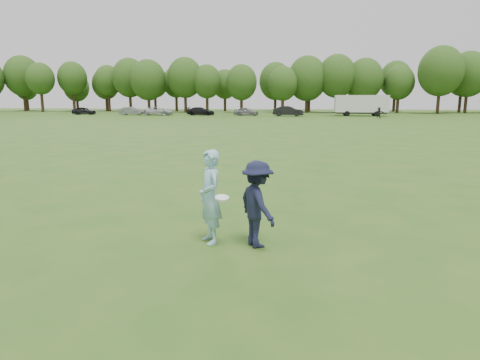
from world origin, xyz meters
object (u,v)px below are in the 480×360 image
(car_c, at_px, (158,111))
(car_d, at_px, (201,111))
(car_f, at_px, (288,111))
(player_far_d, at_px, (379,113))
(car_e, at_px, (246,111))
(thrower, at_px, (210,197))
(car_b, at_px, (131,111))
(defender, at_px, (257,204))
(cargo_trailer, at_px, (361,104))
(car_a, at_px, (84,111))

(car_c, bearing_deg, car_d, -86.29)
(car_c, bearing_deg, car_f, -94.85)
(player_far_d, bearing_deg, car_c, 161.08)
(player_far_d, distance_m, car_e, 20.27)
(thrower, height_order, car_c, thrower)
(car_b, bearing_deg, thrower, -152.38)
(thrower, distance_m, car_e, 60.39)
(thrower, bearing_deg, car_b, 172.29)
(car_e, height_order, car_f, car_f)
(defender, relative_size, player_far_d, 1.11)
(cargo_trailer, bearing_deg, car_a, -179.34)
(car_a, relative_size, car_b, 0.96)
(car_a, bearing_deg, thrower, -157.09)
(cargo_trailer, bearing_deg, player_far_d, -78.94)
(player_far_d, bearing_deg, thrower, -112.42)
(car_e, bearing_deg, defender, -166.18)
(car_e, bearing_deg, thrower, -167.06)
(car_d, distance_m, car_e, 7.48)
(car_b, distance_m, car_c, 4.61)
(defender, height_order, car_c, defender)
(car_c, bearing_deg, cargo_trailer, -90.31)
(car_a, xyz_separation_m, car_f, (34.08, -1.59, 0.12))
(player_far_d, relative_size, cargo_trailer, 0.17)
(player_far_d, distance_m, car_c, 34.08)
(car_d, distance_m, car_f, 14.22)
(car_a, xyz_separation_m, car_d, (19.95, -0.02, 0.00))
(thrower, bearing_deg, cargo_trailer, 138.71)
(cargo_trailer, bearing_deg, car_c, -177.67)
(car_d, bearing_deg, thrower, -162.45)
(player_far_d, height_order, car_d, player_far_d)
(car_a, distance_m, car_e, 27.44)
(player_far_d, relative_size, car_c, 0.31)
(thrower, relative_size, car_b, 0.47)
(car_d, bearing_deg, car_c, 101.09)
(car_f, bearing_deg, car_b, 92.26)
(defender, distance_m, car_a, 69.71)
(car_b, distance_m, car_e, 18.94)
(car_a, height_order, car_d, car_d)
(thrower, bearing_deg, car_c, 168.49)
(car_b, distance_m, car_f, 25.61)
(car_a, bearing_deg, player_far_d, -104.48)
(thrower, height_order, player_far_d, thrower)
(car_c, height_order, car_f, car_f)
(defender, relative_size, car_b, 0.43)
(defender, xyz_separation_m, car_e, (-7.19, 60.17, -0.18))
(thrower, relative_size, car_d, 0.42)
(player_far_d, bearing_deg, defender, -111.44)
(car_f, bearing_deg, thrower, -175.94)
(thrower, height_order, cargo_trailer, cargo_trailer)
(car_f, distance_m, cargo_trailer, 11.39)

